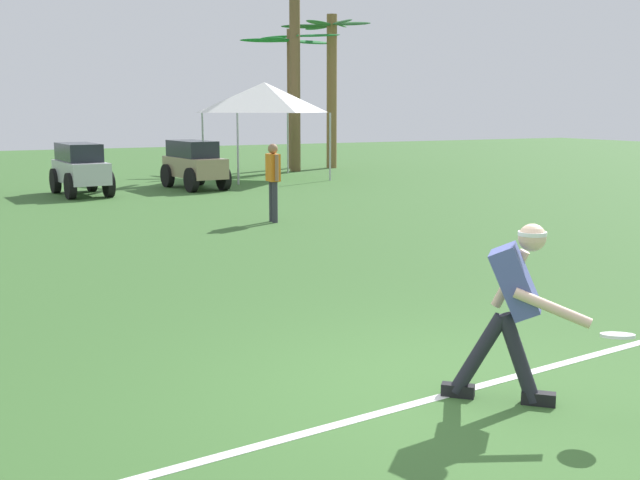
% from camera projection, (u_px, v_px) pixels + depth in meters
% --- Properties ---
extents(ground_plane, '(80.00, 80.00, 0.00)m').
position_uv_depth(ground_plane, '(443.00, 391.00, 6.49)').
color(ground_plane, '#39642D').
extents(field_line_paint, '(20.01, 2.46, 0.01)m').
position_uv_depth(field_line_paint, '(449.00, 394.00, 6.42)').
color(field_line_paint, white).
rests_on(field_line_paint, ground_plane).
extents(frisbee_thrower, '(0.73, 0.97, 1.41)m').
position_uv_depth(frisbee_thrower, '(514.00, 303.00, 6.14)').
color(frisbee_thrower, '#23232D').
rests_on(frisbee_thrower, ground_plane).
extents(frisbee_in_flight, '(0.33, 0.33, 0.05)m').
position_uv_depth(frisbee_in_flight, '(618.00, 335.00, 5.76)').
color(frisbee_in_flight, white).
extents(teammate_near_sideline, '(0.22, 0.50, 1.56)m').
position_uv_depth(teammate_near_sideline, '(273.00, 175.00, 15.88)').
color(teammate_near_sideline, '#33333D').
rests_on(teammate_near_sideline, ground_plane).
extents(parked_car_slot_c, '(1.25, 2.44, 1.34)m').
position_uv_depth(parked_car_slot_c, '(80.00, 167.00, 20.85)').
color(parked_car_slot_c, '#B7BABF').
rests_on(parked_car_slot_c, ground_plane).
extents(parked_car_slot_d, '(1.35, 2.48, 1.34)m').
position_uv_depth(parked_car_slot_d, '(194.00, 163.00, 22.50)').
color(parked_car_slot_d, '#998466').
rests_on(parked_car_slot_d, ground_plane).
extents(palm_tree_left_of_centre, '(3.64, 3.26, 7.37)m').
position_uv_depth(palm_tree_left_of_centre, '(295.00, 50.00, 27.99)').
color(palm_tree_left_of_centre, brown).
rests_on(palm_tree_left_of_centre, ground_plane).
extents(palm_tree_right_of_centre, '(3.54, 3.43, 5.08)m').
position_uv_depth(palm_tree_right_of_centre, '(291.00, 80.00, 29.49)').
color(palm_tree_right_of_centre, brown).
rests_on(palm_tree_right_of_centre, ground_plane).
extents(palm_tree_far_right, '(3.28, 3.54, 5.63)m').
position_uv_depth(palm_tree_far_right, '(332.00, 77.00, 29.70)').
color(palm_tree_far_right, brown).
rests_on(palm_tree_far_right, ground_plane).
extents(event_tent, '(3.23, 3.23, 3.04)m').
position_uv_depth(event_tent, '(264.00, 97.00, 25.30)').
color(event_tent, '#B2B5BA').
rests_on(event_tent, ground_plane).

